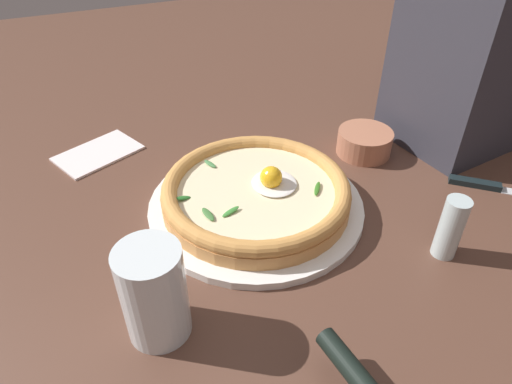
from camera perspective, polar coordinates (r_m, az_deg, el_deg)
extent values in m
cube|color=brown|center=(0.70, 3.44, -4.18)|extent=(2.40, 2.40, 0.03)
cylinder|color=white|center=(0.70, 0.00, -1.69)|extent=(0.32, 0.32, 0.01)
cylinder|color=tan|center=(0.69, 0.00, -0.62)|extent=(0.28, 0.28, 0.02)
torus|color=#D6944B|center=(0.68, 0.00, 0.47)|extent=(0.28, 0.28, 0.02)
cylinder|color=#F9E9BC|center=(0.68, 0.00, 0.20)|extent=(0.24, 0.24, 0.00)
ellipsoid|color=white|center=(0.69, 1.90, 1.04)|extent=(0.07, 0.07, 0.01)
sphere|color=yellow|center=(0.68, 1.90, 1.84)|extent=(0.03, 0.03, 0.03)
ellipsoid|color=#458146|center=(0.73, -5.72, 3.51)|extent=(0.03, 0.02, 0.01)
ellipsoid|color=#3E9038|center=(0.63, -3.03, -2.66)|extent=(0.02, 0.03, 0.01)
ellipsoid|color=#3C7134|center=(0.64, -5.97, -2.75)|extent=(0.03, 0.02, 0.01)
ellipsoid|color=#347120|center=(0.68, 7.59, 0.45)|extent=(0.03, 0.03, 0.01)
ellipsoid|color=#2C7C2E|center=(0.67, -9.05, -0.73)|extent=(0.01, 0.02, 0.01)
cylinder|color=#B47053|center=(0.84, 13.30, 6.03)|extent=(0.10, 0.10, 0.04)
cylinder|color=black|center=(0.49, 12.03, -21.01)|extent=(0.10, 0.03, 0.02)
cube|color=black|center=(0.83, 25.50, 1.00)|extent=(0.06, 0.07, 0.01)
cylinder|color=silver|center=(0.52, -12.54, -12.16)|extent=(0.07, 0.07, 0.12)
cylinder|color=#DED37F|center=(0.54, -12.09, -14.30)|extent=(0.07, 0.07, 0.06)
cube|color=white|center=(0.87, -19.03, 4.68)|extent=(0.14, 0.16, 0.01)
cylinder|color=silver|center=(0.65, 23.00, -4.13)|extent=(0.03, 0.03, 0.09)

